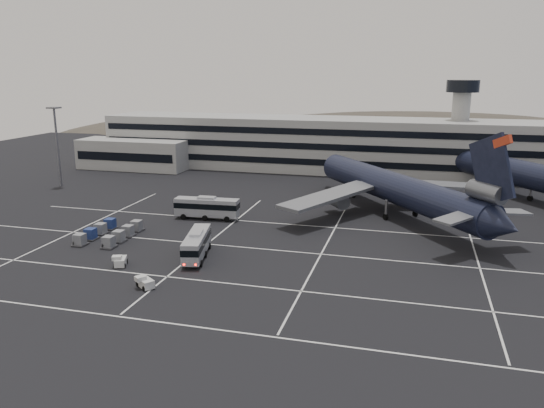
{
  "coord_description": "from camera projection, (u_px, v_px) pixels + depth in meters",
  "views": [
    {
      "loc": [
        24.3,
        -69.14,
        26.26
      ],
      "look_at": [
        2.29,
        12.18,
        5.0
      ],
      "focal_mm": 35.0,
      "sensor_mm": 36.0,
      "label": 1
    }
  ],
  "objects": [
    {
      "name": "ground",
      "position": [
        235.0,
        256.0,
        77.29
      ],
      "size": [
        260.0,
        260.0,
        0.0
      ],
      "primitive_type": "plane",
      "color": "black",
      "rests_on": "ground"
    },
    {
      "name": "lane_markings",
      "position": [
        243.0,
        255.0,
        77.72
      ],
      "size": [
        90.0,
        55.62,
        0.01
      ],
      "color": "silver",
      "rests_on": "ground"
    },
    {
      "name": "terminal",
      "position": [
        310.0,
        144.0,
        142.93
      ],
      "size": [
        125.0,
        26.0,
        24.0
      ],
      "color": "gray",
      "rests_on": "ground"
    },
    {
      "name": "hills",
      "position": [
        399.0,
        160.0,
        234.8
      ],
      "size": [
        352.0,
        180.0,
        44.0
      ],
      "color": "#38332B",
      "rests_on": "ground"
    },
    {
      "name": "lightpole_left",
      "position": [
        56.0,
        136.0,
        121.08
      ],
      "size": [
        2.4,
        2.4,
        18.28
      ],
      "color": "slate",
      "rests_on": "ground"
    },
    {
      "name": "trijet_main",
      "position": [
        397.0,
        188.0,
        97.17
      ],
      "size": [
        39.87,
        49.48,
        18.08
      ],
      "rotation": [
        0.0,
        0.0,
        0.63
      ],
      "color": "black",
      "rests_on": "ground"
    },
    {
      "name": "trijet_far",
      "position": [
        537.0,
        176.0,
        107.7
      ],
      "size": [
        39.03,
        49.9,
        18.08
      ],
      "rotation": [
        0.0,
        0.0,
        0.62
      ],
      "color": "black",
      "rests_on": "ground"
    },
    {
      "name": "bus_near",
      "position": [
        197.0,
        243.0,
        76.26
      ],
      "size": [
        4.88,
        11.2,
        3.85
      ],
      "rotation": [
        0.0,
        0.0,
        0.22
      ],
      "color": "#A0A2A8",
      "rests_on": "ground"
    },
    {
      "name": "bus_far",
      "position": [
        207.0,
        207.0,
        96.08
      ],
      "size": [
        11.88,
        3.64,
        4.14
      ],
      "rotation": [
        0.0,
        0.0,
        1.64
      ],
      "color": "#A0A2A8",
      "rests_on": "ground"
    },
    {
      "name": "tug_a",
      "position": [
        121.0,
        261.0,
        73.12
      ],
      "size": [
        2.31,
        2.86,
        1.61
      ],
      "rotation": [
        0.0,
        0.0,
        0.37
      ],
      "color": "beige",
      "rests_on": "ground"
    },
    {
      "name": "tug_b",
      "position": [
        146.0,
        282.0,
        65.76
      ],
      "size": [
        2.87,
        2.67,
        1.6
      ],
      "rotation": [
        0.0,
        0.0,
        0.94
      ],
      "color": "beige",
      "rests_on": "ground"
    },
    {
      "name": "uld_cluster",
      "position": [
        109.0,
        233.0,
        85.36
      ],
      "size": [
        7.14,
        11.3,
        1.84
      ],
      "rotation": [
        0.0,
        0.0,
        0.03
      ],
      "color": "#2D2D30",
      "rests_on": "ground"
    }
  ]
}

